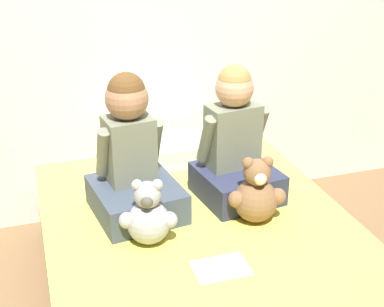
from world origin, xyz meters
name	(u,v)px	position (x,y,z in m)	size (l,w,h in m)	color
bed	(214,288)	(0.00, 0.00, 0.21)	(1.33, 2.01, 0.42)	#473828
child_on_left	(132,160)	(-0.25, 0.38, 0.67)	(0.41, 0.44, 0.63)	#384251
child_on_right	(235,147)	(0.23, 0.38, 0.67)	(0.39, 0.39, 0.63)	#282D47
teddy_bear_held_by_left_child	(148,216)	(-0.24, 0.11, 0.54)	(0.23, 0.18, 0.28)	#939399
teddy_bear_held_by_right_child	(256,194)	(0.24, 0.14, 0.55)	(0.25, 0.19, 0.30)	brown
pillow_at_headboard	(162,152)	(0.00, 0.83, 0.48)	(0.59, 0.28, 0.11)	silver
sign_card	(221,268)	(-0.03, -0.15, 0.42)	(0.21, 0.15, 0.00)	white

